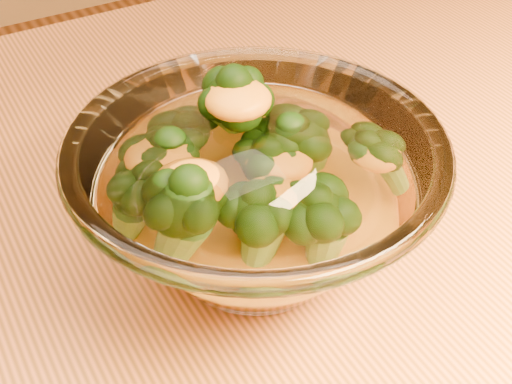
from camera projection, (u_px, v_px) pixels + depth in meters
table at (338, 301)px, 0.59m from camera, size 1.20×0.80×0.75m
glass_bowl at (256, 198)px, 0.45m from camera, size 0.24×0.24×0.10m
cheese_sauce at (256, 224)px, 0.46m from camera, size 0.13×0.13×0.04m
broccoli_heap at (237, 173)px, 0.44m from camera, size 0.17×0.16×0.09m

